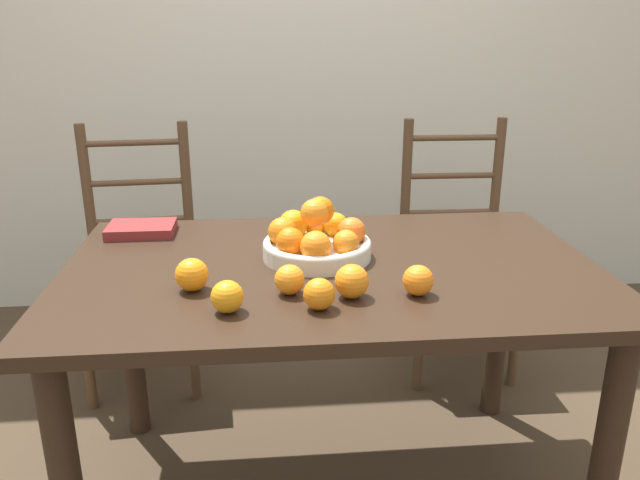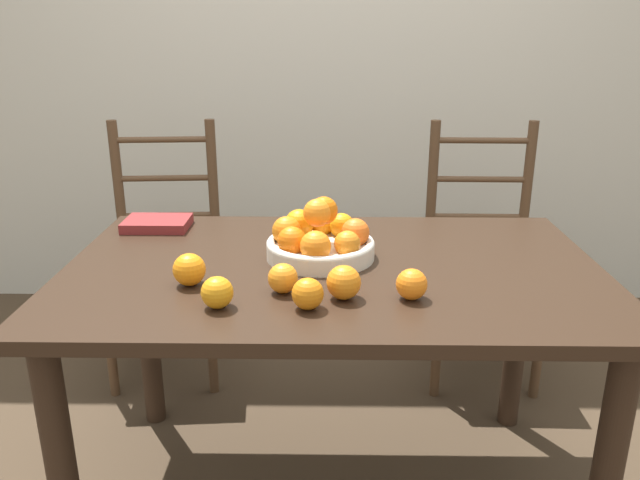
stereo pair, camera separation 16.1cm
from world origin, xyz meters
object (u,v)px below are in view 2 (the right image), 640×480
object	(u,v)px
orange_loose_0	(217,292)
orange_loose_2	(283,278)
orange_loose_3	(189,270)
chair_left	(166,260)
orange_loose_5	(344,282)
chair_right	(481,261)
fruit_bowl	(319,239)
orange_loose_4	(412,284)
orange_loose_1	(308,294)
book_stack	(157,223)

from	to	relation	value
orange_loose_0	orange_loose_2	distance (m)	0.17
orange_loose_3	chair_left	xyz separation A→B (m)	(-0.31, 0.90, -0.32)
orange_loose_5	chair_right	xyz separation A→B (m)	(0.57, 0.97, -0.32)
fruit_bowl	orange_loose_4	bearing A→B (deg)	-51.32
orange_loose_1	book_stack	xyz separation A→B (m)	(-0.50, 0.59, -0.02)
chair_left	orange_loose_2	bearing A→B (deg)	-64.53
orange_loose_0	orange_loose_5	distance (m)	0.29
orange_loose_1	orange_loose_5	distance (m)	0.10
orange_loose_3	book_stack	xyz separation A→B (m)	(-0.20, 0.46, -0.03)
orange_loose_0	book_stack	distance (m)	0.66
orange_loose_5	chair_left	bearing A→B (deg)	125.22
orange_loose_0	orange_loose_3	distance (m)	0.16
chair_right	book_stack	size ratio (longest dim) A/B	4.99
orange_loose_2	chair_left	world-z (taller)	chair_left
chair_right	book_stack	bearing A→B (deg)	-157.97
chair_left	book_stack	bearing A→B (deg)	-80.84
chair_right	book_stack	xyz separation A→B (m)	(-1.15, -0.44, 0.29)
fruit_bowl	chair_left	size ratio (longest dim) A/B	0.30
fruit_bowl	orange_loose_3	distance (m)	0.37
orange_loose_5	orange_loose_0	bearing A→B (deg)	-169.31
orange_loose_3	orange_loose_1	bearing A→B (deg)	-24.21
fruit_bowl	orange_loose_3	size ratio (longest dim) A/B	3.69
orange_loose_1	orange_loose_4	bearing A→B (deg)	13.46
fruit_bowl	book_stack	bearing A→B (deg)	153.66
orange_loose_0	orange_loose_3	world-z (taller)	orange_loose_3
orange_loose_1	orange_loose_5	world-z (taller)	orange_loose_5
orange_loose_1	chair_left	bearing A→B (deg)	120.42
orange_loose_4	orange_loose_5	bearing A→B (deg)	-179.87
fruit_bowl	book_stack	distance (m)	0.58
orange_loose_3	chair_left	bearing A→B (deg)	109.01
orange_loose_1	fruit_bowl	bearing A→B (deg)	86.44
fruit_bowl	chair_left	xyz separation A→B (m)	(-0.63, 0.70, -0.33)
orange_loose_1	book_stack	size ratio (longest dim) A/B	0.36
chair_left	chair_right	world-z (taller)	same
orange_loose_0	orange_loose_4	world-z (taller)	same
orange_loose_4	orange_loose_5	distance (m)	0.16
orange_loose_0	orange_loose_5	size ratio (longest dim) A/B	0.91
orange_loose_3	orange_loose_4	distance (m)	0.54
orange_loose_3	fruit_bowl	bearing A→B (deg)	32.19
orange_loose_0	book_stack	world-z (taller)	orange_loose_0
orange_loose_0	orange_loose_2	bearing A→B (deg)	31.64
orange_loose_5	chair_right	world-z (taller)	chair_right
orange_loose_0	orange_loose_4	distance (m)	0.45
orange_loose_4	orange_loose_5	size ratio (longest dim) A/B	0.91
orange_loose_0	fruit_bowl	bearing A→B (deg)	55.58
orange_loose_2	orange_loose_3	size ratio (longest dim) A/B	0.90
fruit_bowl	orange_loose_4	distance (m)	0.35
orange_loose_4	chair_left	size ratio (longest dim) A/B	0.07
book_stack	orange_loose_0	bearing A→B (deg)	-63.47
orange_loose_2	orange_loose_1	bearing A→B (deg)	-55.55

